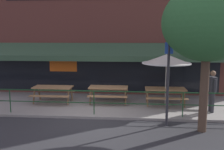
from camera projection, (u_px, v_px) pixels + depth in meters
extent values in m
plane|color=#2D2D30|center=(93.00, 119.00, 9.64)|extent=(120.00, 120.00, 0.00)
cube|color=gray|center=(100.00, 104.00, 11.61)|extent=(15.00, 4.00, 0.10)
cube|color=brown|center=(105.00, 21.00, 13.23)|extent=(15.00, 0.50, 8.01)
cube|color=black|center=(105.00, 71.00, 13.37)|extent=(12.00, 0.02, 2.30)
cube|color=orange|center=(63.00, 65.00, 13.49)|extent=(1.50, 0.02, 0.70)
cube|color=#335138|center=(103.00, 50.00, 12.67)|extent=(13.80, 0.92, 0.70)
cube|color=#335138|center=(102.00, 59.00, 12.22)|extent=(13.80, 0.08, 0.28)
cube|color=black|center=(184.00, 59.00, 12.79)|extent=(0.04, 0.28, 0.04)
cube|color=black|center=(184.00, 63.00, 12.68)|extent=(0.18, 0.18, 0.28)
cube|color=beige|center=(184.00, 63.00, 12.68)|extent=(0.13, 0.19, 0.20)
cylinder|color=#194723|center=(10.00, 101.00, 10.14)|extent=(0.04, 0.04, 0.95)
cylinder|color=#194723|center=(94.00, 103.00, 9.85)|extent=(0.04, 0.04, 0.95)
cylinder|color=#194723|center=(183.00, 105.00, 9.56)|extent=(0.04, 0.04, 0.95)
cube|color=#194723|center=(94.00, 91.00, 9.78)|extent=(13.80, 0.04, 0.04)
cube|color=#194723|center=(94.00, 103.00, 9.85)|extent=(13.80, 0.03, 0.03)
cube|color=#997047|center=(53.00, 87.00, 11.63)|extent=(1.80, 0.80, 0.05)
cube|color=#997047|center=(49.00, 96.00, 11.10)|extent=(1.80, 0.26, 0.04)
cube|color=#997047|center=(57.00, 91.00, 12.25)|extent=(1.80, 0.26, 0.04)
cylinder|color=brown|center=(68.00, 97.00, 11.30)|extent=(0.07, 0.30, 0.73)
cylinder|color=brown|center=(72.00, 94.00, 11.93)|extent=(0.07, 0.30, 0.73)
cylinder|color=brown|center=(34.00, 96.00, 11.44)|extent=(0.07, 0.30, 0.73)
cylinder|color=brown|center=(39.00, 93.00, 12.07)|extent=(0.07, 0.30, 0.73)
cube|color=#997047|center=(108.00, 87.00, 11.57)|extent=(1.80, 0.80, 0.05)
cube|color=#997047|center=(107.00, 97.00, 11.05)|extent=(1.80, 0.26, 0.04)
cube|color=#997047|center=(110.00, 91.00, 12.19)|extent=(1.80, 0.26, 0.04)
cylinder|color=brown|center=(125.00, 97.00, 11.25)|extent=(0.07, 0.30, 0.73)
cylinder|color=brown|center=(126.00, 94.00, 11.88)|extent=(0.07, 0.30, 0.73)
cylinder|color=brown|center=(90.00, 96.00, 11.38)|extent=(0.07, 0.30, 0.73)
cylinder|color=brown|center=(93.00, 93.00, 12.01)|extent=(0.07, 0.30, 0.73)
cube|color=#997047|center=(165.00, 89.00, 11.21)|extent=(1.80, 0.80, 0.05)
cube|color=#997047|center=(167.00, 99.00, 10.69)|extent=(1.80, 0.26, 0.04)
cube|color=#997047|center=(164.00, 93.00, 11.83)|extent=(1.80, 0.26, 0.04)
cylinder|color=brown|center=(184.00, 99.00, 10.89)|extent=(0.07, 0.30, 0.73)
cylinder|color=brown|center=(182.00, 96.00, 11.52)|extent=(0.07, 0.30, 0.73)
cylinder|color=brown|center=(148.00, 98.00, 11.02)|extent=(0.07, 0.30, 0.73)
cylinder|color=brown|center=(147.00, 95.00, 11.65)|extent=(0.07, 0.30, 0.73)
cylinder|color=#B7B2A8|center=(166.00, 80.00, 11.11)|extent=(0.04, 0.04, 2.30)
cone|color=silver|center=(166.00, 59.00, 10.96)|extent=(2.10, 2.10, 0.42)
cylinder|color=white|center=(166.00, 63.00, 10.99)|extent=(2.14, 2.14, 0.06)
sphere|color=#B7B2A8|center=(167.00, 53.00, 10.93)|extent=(0.07, 0.07, 0.07)
cylinder|color=#333338|center=(210.00, 101.00, 10.32)|extent=(0.15, 0.15, 0.86)
cylinder|color=#333338|center=(212.00, 102.00, 10.12)|extent=(0.15, 0.15, 0.86)
cube|color=#38383D|center=(212.00, 84.00, 10.11)|extent=(0.27, 0.42, 0.60)
cylinder|color=#38383D|center=(210.00, 84.00, 10.37)|extent=(0.10, 0.10, 0.54)
cylinder|color=#38383D|center=(215.00, 86.00, 9.86)|extent=(0.10, 0.10, 0.54)
sphere|color=#9E7051|center=(213.00, 73.00, 10.04)|extent=(0.22, 0.22, 0.22)
cylinder|color=#2D2D33|center=(168.00, 72.00, 8.68)|extent=(0.09, 0.09, 3.86)
cube|color=blue|center=(169.00, 48.00, 8.53)|extent=(0.28, 0.02, 0.40)
cylinder|color=brown|center=(204.00, 93.00, 8.23)|extent=(0.28, 0.28, 2.66)
ellipsoid|color=#337038|center=(208.00, 22.00, 7.89)|extent=(2.92, 2.63, 2.48)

